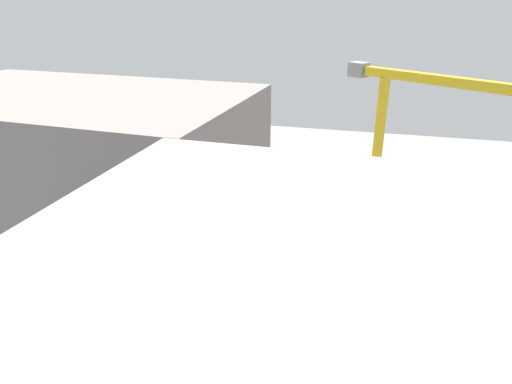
% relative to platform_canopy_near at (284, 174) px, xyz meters
% --- Properties ---
extents(ground_plane, '(149.79, 149.79, 0.00)m').
position_rel_platform_canopy_near_xyz_m(ground_plane, '(-6.85, 12.56, -3.81)').
color(ground_plane, gray).
rests_on(ground_plane, ground).
extents(rail_bed, '(93.70, 14.04, 0.01)m').
position_rel_platform_canopy_near_xyz_m(rail_bed, '(-6.85, -8.14, -3.81)').
color(rail_bed, '#665E54').
rests_on(rail_bed, ground).
extents(street_asphalt, '(93.67, 9.57, 0.01)m').
position_rel_platform_canopy_near_xyz_m(street_asphalt, '(-6.85, 18.52, -3.81)').
color(street_asphalt, '#424244').
rests_on(street_asphalt, ground).
extents(track_rails, '(93.62, 7.60, 0.12)m').
position_rel_platform_canopy_near_xyz_m(track_rails, '(-6.85, -8.14, -3.63)').
color(track_rails, '#9E9EA8').
rests_on(track_rails, ground).
extents(platform_canopy_near, '(69.18, 5.25, 4.06)m').
position_rel_platform_canopy_near_xyz_m(platform_canopy_near, '(0.00, 0.00, 0.00)').
color(platform_canopy_near, '#A82D23').
rests_on(platform_canopy_near, ground).
extents(platform_canopy_far, '(66.67, 5.61, 4.33)m').
position_rel_platform_canopy_near_xyz_m(platform_canopy_far, '(-0.74, -7.98, 0.33)').
color(platform_canopy_far, '#B73328').
rests_on(platform_canopy_far, ground).
extents(locomotive, '(14.50, 2.79, 4.97)m').
position_rel_platform_canopy_near_xyz_m(locomotive, '(-32.77, -10.87, -2.05)').
color(locomotive, black).
rests_on(locomotive, ground).
extents(passenger_coach, '(17.42, 3.02, 6.24)m').
position_rel_platform_canopy_near_xyz_m(passenger_coach, '(-56.28, -10.87, -0.51)').
color(passenger_coach, black).
rests_on(passenger_coach, ground).
extents(freight_coach_far, '(19.93, 3.31, 6.43)m').
position_rel_platform_canopy_near_xyz_m(freight_coach_far, '(9.64, -5.41, -0.43)').
color(freight_coach_far, black).
rests_on(freight_coach_far, ground).
extents(parked_car_0, '(4.80, 1.94, 1.65)m').
position_rel_platform_canopy_near_xyz_m(parked_car_0, '(-33.00, 15.17, -3.06)').
color(parked_car_0, black).
rests_on(parked_car_0, ground).
extents(parked_car_1, '(4.28, 1.87, 1.61)m').
position_rel_platform_canopy_near_xyz_m(parked_car_1, '(-26.37, 15.60, -3.09)').
color(parked_car_1, black).
rests_on(parked_car_1, ground).
extents(parked_car_2, '(4.16, 1.94, 1.64)m').
position_rel_platform_canopy_near_xyz_m(parked_car_2, '(-20.58, 15.07, -3.08)').
color(parked_car_2, black).
rests_on(parked_car_2, ground).
extents(parked_car_3, '(4.15, 2.03, 1.73)m').
position_rel_platform_canopy_near_xyz_m(parked_car_3, '(-13.75, 14.47, -3.03)').
color(parked_car_3, black).
rests_on(parked_car_3, ground).
extents(construction_building, '(34.55, 22.25, 16.75)m').
position_rel_platform_canopy_near_xyz_m(construction_building, '(-1.50, 42.44, 4.57)').
color(construction_building, yellow).
rests_on(construction_building, ground).
extents(construction_roof_slab, '(35.15, 22.85, 0.40)m').
position_rel_platform_canopy_near_xyz_m(construction_roof_slab, '(-1.50, 42.44, 13.15)').
color(construction_roof_slab, '#B7B2A8').
rests_on(construction_roof_slab, construction_building).
extents(tower_crane, '(19.64, 13.82, 39.74)m').
position_rel_platform_canopy_near_xyz_m(tower_crane, '(-24.00, 49.44, 18.87)').
color(tower_crane, gray).
rests_on(tower_crane, ground).
extents(box_truck_0, '(8.90, 2.53, 3.65)m').
position_rel_platform_canopy_near_xyz_m(box_truck_0, '(-7.02, 24.67, -2.03)').
color(box_truck_0, black).
rests_on(box_truck_0, ground).
extents(box_truck_1, '(10.09, 3.44, 3.47)m').
position_rel_platform_canopy_near_xyz_m(box_truck_1, '(-10.18, 26.05, -2.11)').
color(box_truck_1, black).
rests_on(box_truck_1, ground).
extents(box_truck_2, '(10.14, 2.64, 3.59)m').
position_rel_platform_canopy_near_xyz_m(box_truck_2, '(-12.25, 27.39, -2.05)').
color(box_truck_2, black).
rests_on(box_truck_2, ground).
extents(street_tree_0, '(5.47, 5.47, 8.15)m').
position_rel_platform_canopy_near_xyz_m(street_tree_0, '(18.50, 24.13, 1.58)').
color(street_tree_0, brown).
rests_on(street_tree_0, ground).
extents(street_tree_1, '(4.47, 4.47, 7.21)m').
position_rel_platform_canopy_near_xyz_m(street_tree_1, '(-9.34, 23.55, 1.13)').
color(street_tree_1, brown).
rests_on(street_tree_1, ground).
extents(street_tree_2, '(4.34, 4.34, 6.43)m').
position_rel_platform_canopy_near_xyz_m(street_tree_2, '(-5.93, 23.86, 0.42)').
color(street_tree_2, brown).
rests_on(street_tree_2, ground).
extents(street_tree_3, '(4.75, 4.75, 6.90)m').
position_rel_platform_canopy_near_xyz_m(street_tree_3, '(-17.97, 24.29, 0.70)').
color(street_tree_3, brown).
rests_on(street_tree_3, ground).
extents(traffic_light, '(0.50, 0.36, 7.24)m').
position_rel_platform_canopy_near_xyz_m(traffic_light, '(-15.89, 14.01, 0.94)').
color(traffic_light, '#333333').
rests_on(traffic_light, ground).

